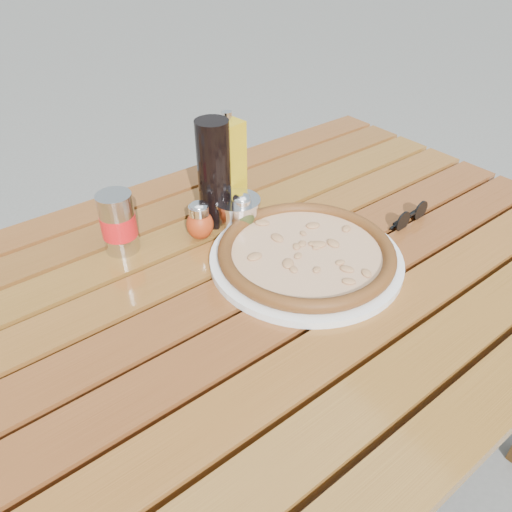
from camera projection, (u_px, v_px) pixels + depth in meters
ground at (261, 490)px, 1.35m from camera, size 60.00×60.00×0.00m
table at (262, 305)px, 0.95m from camera, size 1.40×0.90×0.75m
plate at (306, 258)px, 0.93m from camera, size 0.40×0.40×0.01m
pizza at (306, 252)px, 0.92m from camera, size 0.42×0.42×0.03m
pepper_shaker at (200, 221)px, 0.98m from camera, size 0.06×0.06×0.08m
oregano_shaker at (242, 213)px, 1.00m from camera, size 0.07×0.07×0.08m
dark_bottle at (214, 174)px, 0.99m from camera, size 0.08×0.08×0.22m
soda_can at (118, 223)px, 0.94m from camera, size 0.08×0.08×0.12m
olive_oil_cruet at (229, 164)px, 1.05m from camera, size 0.06×0.06×0.21m
parmesan_tin at (237, 211)px, 1.02m from camera, size 0.10×0.10×0.07m
sunglasses at (411, 216)px, 1.04m from camera, size 0.11×0.03×0.04m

